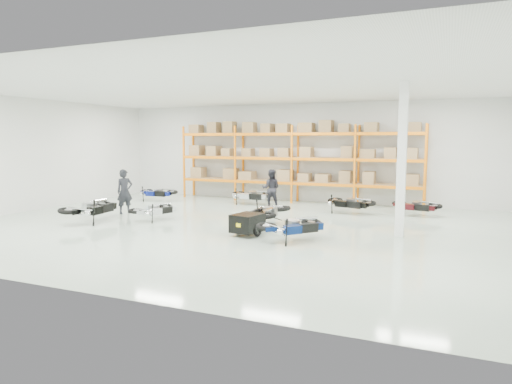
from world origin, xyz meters
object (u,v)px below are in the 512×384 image
at_px(trailer, 247,223).
at_px(person_back, 271,189).
at_px(moto_blue_centre, 293,222).
at_px(moto_silver_left, 155,207).
at_px(moto_back_c, 349,200).
at_px(person_left, 125,192).
at_px(moto_back_a, 157,190).
at_px(moto_touring_right, 267,209).
at_px(moto_back_b, 251,193).
at_px(moto_back_d, 415,203).
at_px(moto_black_far_left, 92,205).

xyz_separation_m(trailer, person_back, (-1.39, 5.55, 0.43)).
xyz_separation_m(moto_blue_centre, moto_silver_left, (-5.58, 1.28, -0.06)).
height_order(moto_back_c, person_back, person_back).
distance_m(person_left, person_back, 5.92).
bearing_deg(moto_back_c, moto_back_a, 105.64).
height_order(moto_blue_centre, moto_touring_right, moto_touring_right).
bearing_deg(person_back, moto_back_b, -38.55).
bearing_deg(moto_back_b, moto_blue_centre, -146.25).
bearing_deg(moto_back_d, moto_silver_left, 131.27).
bearing_deg(person_left, moto_back_c, -36.79).
bearing_deg(moto_touring_right, person_left, 174.61).
bearing_deg(moto_back_c, moto_back_d, -64.50).
bearing_deg(moto_back_d, person_left, 122.61).
xyz_separation_m(moto_blue_centre, moto_back_d, (2.86, 5.89, -0.05)).
distance_m(moto_back_b, moto_back_c, 4.56).
distance_m(moto_blue_centre, person_left, 7.84).
relative_size(moto_back_d, person_back, 0.99).
bearing_deg(moto_blue_centre, moto_back_a, 8.21).
relative_size(trailer, moto_back_d, 0.99).
relative_size(moto_blue_centre, moto_black_far_left, 0.88).
height_order(moto_blue_centre, moto_black_far_left, moto_black_far_left).
bearing_deg(person_left, moto_back_b, -9.81).
distance_m(moto_back_b, moto_back_d, 6.92).
bearing_deg(moto_silver_left, moto_back_a, -38.56).
bearing_deg(trailer, moto_back_b, 123.09).
distance_m(moto_black_far_left, moto_back_b, 6.99).
distance_m(moto_touring_right, moto_back_d, 5.98).
xyz_separation_m(moto_silver_left, moto_touring_right, (4.07, 0.52, 0.11)).
height_order(moto_back_c, moto_back_d, moto_back_c).
bearing_deg(moto_black_far_left, moto_back_b, -121.10).
height_order(moto_back_a, moto_back_d, moto_back_a).
relative_size(moto_silver_left, moto_back_c, 0.91).
relative_size(moto_touring_right, person_back, 1.19).
relative_size(moto_blue_centre, moto_touring_right, 0.91).
bearing_deg(moto_blue_centre, moto_black_far_left, 40.45).
bearing_deg(moto_touring_right, moto_back_a, 148.99).
xyz_separation_m(moto_back_a, moto_back_d, (11.41, 0.27, -0.02)).
bearing_deg(moto_back_a, person_left, -165.86).
height_order(moto_black_far_left, person_left, person_left).
height_order(moto_silver_left, moto_back_a, moto_back_a).
xyz_separation_m(moto_silver_left, moto_black_far_left, (-1.82, -1.14, 0.13)).
bearing_deg(person_left, moto_silver_left, -82.60).
bearing_deg(moto_black_far_left, moto_back_a, -80.56).
relative_size(moto_silver_left, moto_back_d, 0.98).
height_order(moto_silver_left, person_left, person_left).
bearing_deg(moto_back_d, moto_back_a, 103.94).
relative_size(moto_blue_centre, person_back, 1.09).
bearing_deg(trailer, moto_touring_right, 100.35).
bearing_deg(moto_black_far_left, person_back, -131.26).
relative_size(moto_back_c, moto_back_d, 1.08).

